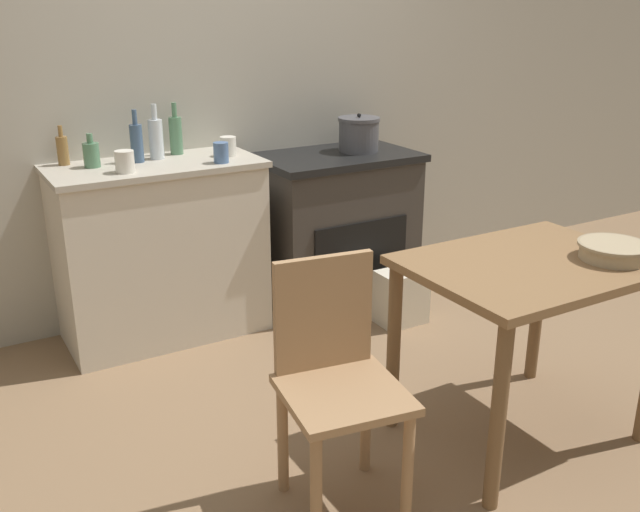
{
  "coord_description": "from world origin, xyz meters",
  "views": [
    {
      "loc": [
        -1.53,
        -2.16,
        1.7
      ],
      "look_at": [
        0.0,
        0.47,
        0.61
      ],
      "focal_mm": 40.0,
      "sensor_mm": 36.0,
      "label": 1
    }
  ],
  "objects_px": {
    "bottle_center_left": "(91,154)",
    "work_table": "(527,292)",
    "bottle_left": "(63,150)",
    "bottle_center": "(156,138)",
    "mixing_bowl_large": "(613,250)",
    "stock_pot": "(359,134)",
    "flour_sack": "(401,297)",
    "cup_right": "(125,162)",
    "cup_center_right": "(228,146)",
    "stove": "(335,227)",
    "bottle_mid_left": "(176,134)",
    "cup_mid_right": "(221,153)",
    "chair": "(336,377)",
    "bottle_far_left": "(137,142)"
  },
  "relations": [
    {
      "from": "chair",
      "to": "cup_right",
      "type": "xyz_separation_m",
      "value": [
        -0.27,
        1.48,
        0.5
      ]
    },
    {
      "from": "flour_sack",
      "to": "cup_right",
      "type": "xyz_separation_m",
      "value": [
        -1.36,
        0.4,
        0.84
      ]
    },
    {
      "from": "stove",
      "to": "mixing_bowl_large",
      "type": "bearing_deg",
      "value": -84.15
    },
    {
      "from": "stock_pot",
      "to": "bottle_center",
      "type": "xyz_separation_m",
      "value": [
        -1.16,
        0.12,
        0.06
      ]
    },
    {
      "from": "stove",
      "to": "bottle_center_left",
      "type": "height_order",
      "value": "bottle_center_left"
    },
    {
      "from": "bottle_far_left",
      "to": "cup_right",
      "type": "distance_m",
      "value": 0.24
    },
    {
      "from": "cup_center_right",
      "to": "stove",
      "type": "bearing_deg",
      "value": -0.72
    },
    {
      "from": "cup_center_right",
      "to": "bottle_left",
      "type": "bearing_deg",
      "value": 165.6
    },
    {
      "from": "bottle_far_left",
      "to": "bottle_mid_left",
      "type": "distance_m",
      "value": 0.26
    },
    {
      "from": "flour_sack",
      "to": "bottle_center",
      "type": "xyz_separation_m",
      "value": [
        -1.13,
        0.63,
        0.89
      ]
    },
    {
      "from": "work_table",
      "to": "mixing_bowl_large",
      "type": "relative_size",
      "value": 3.38
    },
    {
      "from": "bottle_center_left",
      "to": "mixing_bowl_large",
      "type": "bearing_deg",
      "value": -50.59
    },
    {
      "from": "work_table",
      "to": "bottle_center_left",
      "type": "distance_m",
      "value": 2.14
    },
    {
      "from": "bottle_center_left",
      "to": "stock_pot",
      "type": "bearing_deg",
      "value": -3.48
    },
    {
      "from": "stove",
      "to": "cup_right",
      "type": "bearing_deg",
      "value": -175.11
    },
    {
      "from": "mixing_bowl_large",
      "to": "cup_right",
      "type": "xyz_separation_m",
      "value": [
        -1.41,
        1.65,
        0.19
      ]
    },
    {
      "from": "stock_pot",
      "to": "cup_right",
      "type": "bearing_deg",
      "value": -175.7
    },
    {
      "from": "bottle_center_left",
      "to": "bottle_center",
      "type": "bearing_deg",
      "value": 5.29
    },
    {
      "from": "flour_sack",
      "to": "bottle_far_left",
      "type": "xyz_separation_m",
      "value": [
        -1.24,
        0.6,
        0.88
      ]
    },
    {
      "from": "bottle_far_left",
      "to": "bottle_left",
      "type": "distance_m",
      "value": 0.36
    },
    {
      "from": "flour_sack",
      "to": "cup_center_right",
      "type": "xyz_separation_m",
      "value": [
        -0.78,
        0.51,
        0.83
      ]
    },
    {
      "from": "bottle_left",
      "to": "cup_mid_right",
      "type": "bearing_deg",
      "value": -26.46
    },
    {
      "from": "bottle_center_left",
      "to": "stove",
      "type": "bearing_deg",
      "value": -3.82
    },
    {
      "from": "bottle_center",
      "to": "mixing_bowl_large",
      "type": "bearing_deg",
      "value": -57.82
    },
    {
      "from": "work_table",
      "to": "bottle_far_left",
      "type": "bearing_deg",
      "value": 120.36
    },
    {
      "from": "flour_sack",
      "to": "cup_center_right",
      "type": "relative_size",
      "value": 3.03
    },
    {
      "from": "chair",
      "to": "cup_mid_right",
      "type": "xyz_separation_m",
      "value": [
        0.21,
        1.45,
        0.5
      ]
    },
    {
      "from": "stove",
      "to": "bottle_mid_left",
      "type": "bearing_deg",
      "value": 167.97
    },
    {
      "from": "chair",
      "to": "cup_mid_right",
      "type": "relative_size",
      "value": 8.64
    },
    {
      "from": "bottle_mid_left",
      "to": "cup_mid_right",
      "type": "height_order",
      "value": "bottle_mid_left"
    },
    {
      "from": "stock_pot",
      "to": "bottle_center_left",
      "type": "relative_size",
      "value": 1.47
    },
    {
      "from": "stove",
      "to": "bottle_mid_left",
      "type": "height_order",
      "value": "bottle_mid_left"
    },
    {
      "from": "mixing_bowl_large",
      "to": "cup_mid_right",
      "type": "relative_size",
      "value": 2.64
    },
    {
      "from": "bottle_left",
      "to": "bottle_center",
      "type": "distance_m",
      "value": 0.46
    },
    {
      "from": "bottle_far_left",
      "to": "bottle_mid_left",
      "type": "xyz_separation_m",
      "value": [
        0.24,
        0.09,
        0.0
      ]
    },
    {
      "from": "bottle_center_left",
      "to": "work_table",
      "type": "bearing_deg",
      "value": -54.27
    },
    {
      "from": "chair",
      "to": "bottle_mid_left",
      "type": "height_order",
      "value": "bottle_mid_left"
    },
    {
      "from": "stock_pot",
      "to": "bottle_center",
      "type": "distance_m",
      "value": 1.16
    },
    {
      "from": "stock_pot",
      "to": "bottle_mid_left",
      "type": "bearing_deg",
      "value": 169.64
    },
    {
      "from": "bottle_left",
      "to": "bottle_center",
      "type": "height_order",
      "value": "bottle_center"
    },
    {
      "from": "mixing_bowl_large",
      "to": "cup_center_right",
      "type": "relative_size",
      "value": 2.71
    },
    {
      "from": "stove",
      "to": "chair",
      "type": "bearing_deg",
      "value": -121.27
    },
    {
      "from": "stock_pot",
      "to": "mixing_bowl_large",
      "type": "xyz_separation_m",
      "value": [
        0.03,
        -1.76,
        -0.18
      ]
    },
    {
      "from": "stove",
      "to": "cup_center_right",
      "type": "relative_size",
      "value": 9.02
    },
    {
      "from": "work_table",
      "to": "stock_pot",
      "type": "relative_size",
      "value": 3.79
    },
    {
      "from": "bottle_left",
      "to": "cup_mid_right",
      "type": "distance_m",
      "value": 0.78
    },
    {
      "from": "bottle_far_left",
      "to": "bottle_center",
      "type": "distance_m",
      "value": 0.11
    },
    {
      "from": "work_table",
      "to": "mixing_bowl_large",
      "type": "xyz_separation_m",
      "value": [
        0.29,
        -0.14,
        0.16
      ]
    },
    {
      "from": "cup_right",
      "to": "mixing_bowl_large",
      "type": "bearing_deg",
      "value": -49.51
    },
    {
      "from": "bottle_left",
      "to": "flour_sack",
      "type": "bearing_deg",
      "value": -24.53
    }
  ]
}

